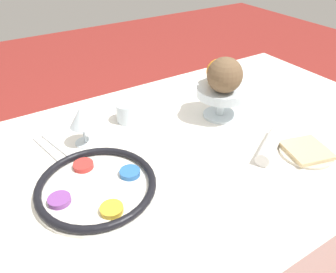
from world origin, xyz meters
TOP-DOWN VIEW (x-y plane):
  - dining_table at (0.00, 0.00)m, footprint 1.52×0.91m
  - seder_plate at (-0.34, -0.04)m, footprint 0.31×0.31m
  - wine_glass at (-0.29, 0.18)m, footprint 0.08×0.08m
  - fruit_stand at (0.17, 0.09)m, footprint 0.18×0.18m
  - orange_fruit at (0.17, 0.12)m, footprint 0.09×0.09m
  - coconut at (0.15, 0.06)m, footprint 0.11×0.11m
  - bread_plate at (0.24, -0.22)m, footprint 0.15×0.15m
  - napkin_roll at (0.16, -0.15)m, footprint 0.18×0.12m
  - cup_near at (0.32, 0.30)m, footprint 0.07×0.07m
  - cup_mid at (-0.12, 0.23)m, footprint 0.07×0.07m
  - fork_left at (-0.40, 0.21)m, footprint 0.05×0.16m
  - fork_right at (-0.37, 0.21)m, footprint 0.06×0.16m

SIDE VIEW (x-z plane):
  - dining_table at x=0.00m, z-range 0.00..0.78m
  - fork_left at x=-0.40m, z-range 0.78..0.78m
  - fork_right at x=-0.37m, z-range 0.78..0.78m
  - bread_plate at x=0.24m, z-range 0.78..0.80m
  - seder_plate at x=-0.34m, z-range 0.78..0.81m
  - napkin_roll at x=0.16m, z-range 0.78..0.82m
  - cup_near at x=0.32m, z-range 0.78..0.84m
  - cup_mid at x=-0.12m, z-range 0.78..0.84m
  - fruit_stand at x=0.17m, z-range 0.81..0.92m
  - wine_glass at x=-0.29m, z-range 0.80..0.93m
  - orange_fruit at x=0.17m, z-range 0.89..0.97m
  - coconut at x=0.15m, z-range 0.89..1.00m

